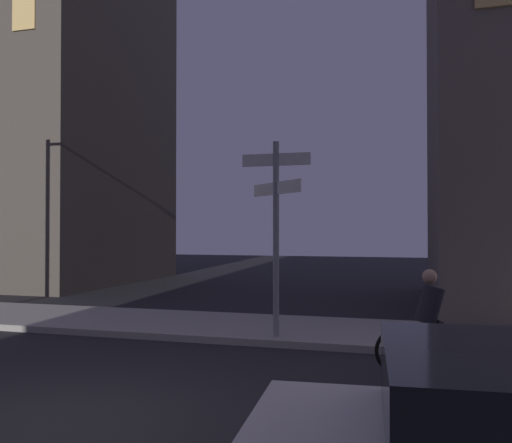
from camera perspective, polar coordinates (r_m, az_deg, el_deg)
name	(u,v)px	position (r m, az deg, el deg)	size (l,w,h in m)	color
ground_plane	(55,425)	(6.88, -20.44, -19.45)	(80.00, 80.00, 0.00)	#232326
sidewalk_kerb	(229,327)	(12.12, -2.83, -11.02)	(40.00, 3.01, 0.14)	#9E9991
signpost	(276,220)	(10.47, 2.12, 0.11)	(1.36, 1.23, 3.78)	gray
cyclist	(433,327)	(8.63, 18.19, -10.53)	(1.82, 0.36, 1.61)	black
building_left_block	(13,117)	(26.47, -24.28, 9.97)	(11.53, 9.15, 14.33)	#4C443D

